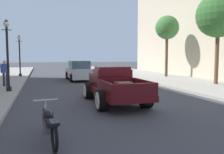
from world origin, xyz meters
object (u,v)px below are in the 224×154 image
object	(u,v)px
car_background_silver	(79,71)
street_tree_nearest	(218,16)
street_lamp_far	(20,52)
street_tree_second	(167,28)
hotrod_truck_maroon	(113,85)
motorcycle_parked	(49,123)
street_lamp_near	(7,50)
pedestrian_sidewalk_left	(5,71)

from	to	relation	value
car_background_silver	street_tree_nearest	bearing A→B (deg)	-38.66
street_lamp_far	street_tree_nearest	xyz separation A→B (m)	(13.34, -10.42, 2.37)
street_lamp_far	street_tree_nearest	distance (m)	17.09
car_background_silver	street_tree_second	distance (m)	8.98
hotrod_truck_maroon	motorcycle_parked	size ratio (longest dim) A/B	2.34
motorcycle_parked	street_tree_nearest	size ratio (longest dim) A/B	0.35
car_background_silver	street_lamp_near	size ratio (longest dim) A/B	1.13
street_lamp_far	pedestrian_sidewalk_left	bearing A→B (deg)	-92.22
car_background_silver	pedestrian_sidewalk_left	world-z (taller)	pedestrian_sidewalk_left
car_background_silver	pedestrian_sidewalk_left	xyz separation A→B (m)	(-5.27, -3.90, 0.32)
street_tree_second	hotrod_truck_maroon	bearing A→B (deg)	-130.56
car_background_silver	street_lamp_far	xyz separation A→B (m)	(-4.98, 3.72, 1.62)
street_lamp_far	street_tree_nearest	bearing A→B (deg)	-37.97
street_lamp_far	street_tree_second	world-z (taller)	street_tree_second
pedestrian_sidewalk_left	street_tree_nearest	distance (m)	14.40
hotrod_truck_maroon	street_lamp_near	bearing A→B (deg)	141.87
car_background_silver	street_lamp_near	distance (m)	8.03
car_background_silver	street_lamp_far	bearing A→B (deg)	143.21
street_lamp_far	street_tree_second	xyz separation A→B (m)	(13.09, -4.16, 2.22)
car_background_silver	street_lamp_near	bearing A→B (deg)	-127.66
street_tree_second	street_lamp_near	bearing A→B (deg)	-155.86
hotrod_truck_maroon	motorcycle_parked	bearing A→B (deg)	-124.07
motorcycle_parked	street_lamp_near	distance (m)	8.48
street_tree_nearest	street_tree_second	distance (m)	6.26
car_background_silver	street_tree_second	xyz separation A→B (m)	(8.11, -0.44, 3.84)
street_tree_nearest	street_lamp_far	bearing A→B (deg)	142.03
street_tree_second	car_background_silver	bearing A→B (deg)	176.90
street_tree_nearest	motorcycle_parked	bearing A→B (deg)	-146.21
hotrod_truck_maroon	car_background_silver	size ratio (longest dim) A/B	1.14
pedestrian_sidewalk_left	street_tree_nearest	xyz separation A→B (m)	(13.64, -2.80, 3.67)
street_lamp_near	pedestrian_sidewalk_left	bearing A→B (deg)	101.32
car_background_silver	street_lamp_far	world-z (taller)	street_lamp_far
street_lamp_far	street_tree_second	size ratio (longest dim) A/B	0.69
car_background_silver	street_tree_nearest	xyz separation A→B (m)	(8.37, -6.69, 3.98)
motorcycle_parked	car_background_silver	xyz separation A→B (m)	(2.96, 14.27, 0.33)
hotrod_truck_maroon	street_tree_nearest	world-z (taller)	street_tree_nearest
street_lamp_near	hotrod_truck_maroon	bearing A→B (deg)	-38.13
motorcycle_parked	street_lamp_near	bearing A→B (deg)	102.94
street_lamp_near	street_tree_nearest	world-z (taller)	street_tree_nearest
pedestrian_sidewalk_left	street_lamp_near	world-z (taller)	street_lamp_near
motorcycle_parked	street_tree_second	world-z (taller)	street_tree_second
hotrod_truck_maroon	car_background_silver	distance (m)	9.96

